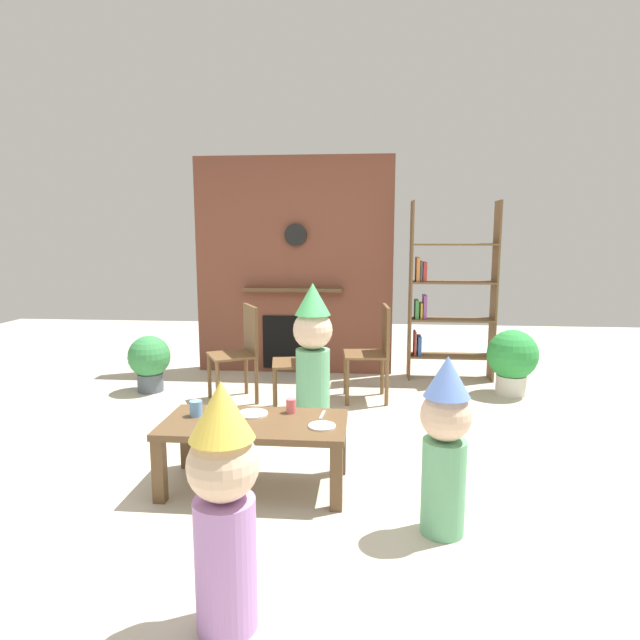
# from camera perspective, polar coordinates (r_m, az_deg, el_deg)

# --- Properties ---
(ground_plane) EXTENTS (12.00, 12.00, 0.00)m
(ground_plane) POSITION_cam_1_polar(r_m,az_deg,el_deg) (3.71, -2.96, -15.47)
(ground_plane) COLOR #BCB29E
(brick_fireplace_feature) EXTENTS (2.20, 0.28, 2.40)m
(brick_fireplace_feature) POSITION_cam_1_polar(r_m,az_deg,el_deg) (6.01, -2.77, 5.69)
(brick_fireplace_feature) COLOR brown
(brick_fireplace_feature) RESTS_ON ground_plane
(bookshelf) EXTENTS (0.90, 0.28, 1.90)m
(bookshelf) POSITION_cam_1_polar(r_m,az_deg,el_deg) (5.84, 13.27, 2.38)
(bookshelf) COLOR brown
(bookshelf) RESTS_ON ground_plane
(coffee_table) EXTENTS (1.12, 0.56, 0.42)m
(coffee_table) POSITION_cam_1_polar(r_m,az_deg,el_deg) (3.34, -7.02, -11.80)
(coffee_table) COLOR brown
(coffee_table) RESTS_ON ground_plane
(paper_cup_near_left) EXTENTS (0.08, 0.08, 0.10)m
(paper_cup_near_left) POSITION_cam_1_polar(r_m,az_deg,el_deg) (3.45, -13.15, -9.21)
(paper_cup_near_left) COLOR #669EE0
(paper_cup_near_left) RESTS_ON coffee_table
(paper_cup_near_right) EXTENTS (0.07, 0.07, 0.10)m
(paper_cup_near_right) POSITION_cam_1_polar(r_m,az_deg,el_deg) (3.39, -10.22, -9.46)
(paper_cup_near_right) COLOR #669EE0
(paper_cup_near_right) RESTS_ON coffee_table
(paper_cup_center) EXTENTS (0.07, 0.07, 0.10)m
(paper_cup_center) POSITION_cam_1_polar(r_m,az_deg,el_deg) (3.28, -9.47, -10.03)
(paper_cup_center) COLOR #669EE0
(paper_cup_center) RESTS_ON coffee_table
(paper_cup_far_left) EXTENTS (0.06, 0.06, 0.09)m
(paper_cup_far_left) POSITION_cam_1_polar(r_m,az_deg,el_deg) (3.43, -3.12, -9.17)
(paper_cup_far_left) COLOR #E5666B
(paper_cup_far_left) RESTS_ON coffee_table
(paper_plate_front) EXTENTS (0.16, 0.16, 0.01)m
(paper_plate_front) POSITION_cam_1_polar(r_m,az_deg,el_deg) (3.19, 0.21, -11.29)
(paper_plate_front) COLOR white
(paper_plate_front) RESTS_ON coffee_table
(paper_plate_rear) EXTENTS (0.19, 0.19, 0.01)m
(paper_plate_rear) POSITION_cam_1_polar(r_m,az_deg,el_deg) (3.43, -7.21, -9.92)
(paper_plate_rear) COLOR white
(paper_plate_rear) RESTS_ON coffee_table
(birthday_cake_slice) EXTENTS (0.10, 0.10, 0.08)m
(birthday_cake_slice) POSITION_cam_1_polar(r_m,az_deg,el_deg) (3.50, -9.80, -9.03)
(birthday_cake_slice) COLOR #EAC68C
(birthday_cake_slice) RESTS_ON coffee_table
(table_fork) EXTENTS (0.03, 0.15, 0.01)m
(table_fork) POSITION_cam_1_polar(r_m,az_deg,el_deg) (3.39, 0.25, -10.12)
(table_fork) COLOR silver
(table_fork) RESTS_ON coffee_table
(child_with_cone_hat) EXTENTS (0.28, 0.28, 1.01)m
(child_with_cone_hat) POSITION_cam_1_polar(r_m,az_deg,el_deg) (2.18, -10.25, -18.55)
(child_with_cone_hat) COLOR #B27FCC
(child_with_cone_hat) RESTS_ON ground_plane
(child_in_pink) EXTENTS (0.26, 0.26, 0.94)m
(child_in_pink) POSITION_cam_1_polar(r_m,az_deg,el_deg) (2.85, 13.24, -12.53)
(child_in_pink) COLOR #66B27F
(child_in_pink) RESTS_ON ground_plane
(child_by_the_chairs) EXTENTS (0.32, 0.32, 1.16)m
(child_by_the_chairs) POSITION_cam_1_polar(r_m,az_deg,el_deg) (4.34, -0.78, -3.26)
(child_by_the_chairs) COLOR #66B27F
(child_by_the_chairs) RESTS_ON ground_plane
(dining_chair_left) EXTENTS (0.54, 0.54, 0.90)m
(dining_chair_left) POSITION_cam_1_polar(r_m,az_deg,el_deg) (5.03, -8.42, -2.88)
(dining_chair_left) COLOR brown
(dining_chair_left) RESTS_ON ground_plane
(dining_chair_middle) EXTENTS (0.46, 0.46, 0.90)m
(dining_chair_middle) POSITION_cam_1_polar(r_m,az_deg,el_deg) (4.65, -1.52, -3.75)
(dining_chair_middle) COLOR brown
(dining_chair_middle) RESTS_ON ground_plane
(dining_chair_right) EXTENTS (0.43, 0.43, 0.90)m
(dining_chair_right) POSITION_cam_1_polar(r_m,az_deg,el_deg) (5.00, 5.98, -2.88)
(dining_chair_right) COLOR brown
(dining_chair_right) RESTS_ON ground_plane
(potted_plant_tall) EXTENTS (0.48, 0.48, 0.64)m
(potted_plant_tall) POSITION_cam_1_polar(r_m,az_deg,el_deg) (5.50, 19.91, -3.88)
(potted_plant_tall) COLOR beige
(potted_plant_tall) RESTS_ON ground_plane
(potted_plant_short) EXTENTS (0.41, 0.41, 0.56)m
(potted_plant_short) POSITION_cam_1_polar(r_m,az_deg,el_deg) (5.56, -17.82, -4.10)
(potted_plant_short) COLOR #4C5660
(potted_plant_short) RESTS_ON ground_plane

